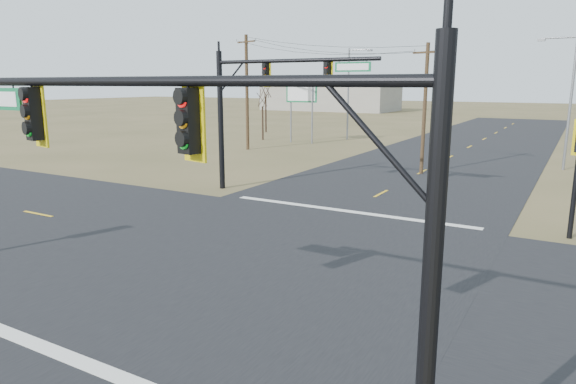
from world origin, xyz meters
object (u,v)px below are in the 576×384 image
(highway_sign, at_px, (301,100))
(bare_tree_b, at_px, (266,89))
(mast_arm_near, at_px, (194,153))
(streetlight_a, at_px, (568,95))
(mast_arm_far, at_px, (264,92))
(utility_pole_far, at_px, (247,91))
(streetlight_c, at_px, (350,89))
(bare_tree_a, at_px, (262,98))
(utility_pole_near, at_px, (425,107))

(highway_sign, height_order, bare_tree_b, bare_tree_b)
(mast_arm_near, distance_m, streetlight_a, 33.59)
(mast_arm_far, xyz_separation_m, streetlight_a, (13.45, 16.83, -0.37))
(utility_pole_far, distance_m, streetlight_c, 12.98)
(mast_arm_near, xyz_separation_m, streetlight_c, (-16.04, 43.75, 0.52))
(mast_arm_near, distance_m, bare_tree_a, 45.82)
(mast_arm_far, relative_size, utility_pole_near, 1.12)
(utility_pole_far, xyz_separation_m, highway_sign, (1.66, 7.02, -0.91))
(utility_pole_far, height_order, streetlight_a, utility_pole_far)
(mast_arm_far, relative_size, bare_tree_b, 1.45)
(utility_pole_near, distance_m, streetlight_c, 21.02)
(bare_tree_b, bearing_deg, highway_sign, -40.81)
(mast_arm_near, height_order, mast_arm_far, mast_arm_far)
(utility_pole_far, bearing_deg, highway_sign, 76.70)
(streetlight_a, distance_m, streetlight_c, 22.83)
(highway_sign, xyz_separation_m, bare_tree_a, (-4.87, 0.47, 0.10))
(mast_arm_near, height_order, streetlight_c, streetlight_c)
(mast_arm_near, xyz_separation_m, utility_pole_near, (-3.58, 26.84, -0.36))
(bare_tree_a, relative_size, bare_tree_b, 0.85)
(mast_arm_far, distance_m, bare_tree_b, 35.66)
(streetlight_c, bearing_deg, bare_tree_b, -177.06)
(highway_sign, bearing_deg, mast_arm_far, -73.37)
(mast_arm_far, bearing_deg, mast_arm_near, -43.28)
(utility_pole_near, xyz_separation_m, streetlight_a, (7.85, 6.47, 0.68))
(mast_arm_near, relative_size, streetlight_c, 1.10)
(mast_arm_near, distance_m, mast_arm_far, 18.88)
(utility_pole_far, xyz_separation_m, streetlight_c, (4.62, 12.13, 0.10))
(streetlight_c, relative_size, bare_tree_b, 1.46)
(mast_arm_near, height_order, streetlight_a, streetlight_a)
(utility_pole_near, bearing_deg, bare_tree_b, 141.25)
(utility_pole_far, relative_size, bare_tree_a, 1.81)
(mast_arm_near, relative_size, utility_pole_far, 1.04)
(highway_sign, relative_size, streetlight_a, 0.66)
(utility_pole_near, height_order, highway_sign, utility_pole_near)
(mast_arm_far, height_order, utility_pole_near, utility_pole_near)
(utility_pole_near, bearing_deg, streetlight_c, 126.37)
(bare_tree_a, xyz_separation_m, bare_tree_b, (-4.37, 7.51, 0.80))
(mast_arm_near, bearing_deg, bare_tree_b, 134.10)
(utility_pole_far, height_order, bare_tree_b, utility_pole_far)
(mast_arm_near, relative_size, mast_arm_far, 1.11)
(highway_sign, bearing_deg, utility_pole_far, -110.54)
(streetlight_a, xyz_separation_m, bare_tree_b, (-32.50, 13.31, 0.09))
(utility_pole_far, bearing_deg, streetlight_c, 69.17)
(streetlight_a, bearing_deg, streetlight_c, 164.37)
(utility_pole_far, xyz_separation_m, bare_tree_a, (-3.21, 7.50, -0.82))
(mast_arm_near, distance_m, utility_pole_far, 37.77)
(streetlight_a, height_order, streetlight_c, streetlight_c)
(utility_pole_near, bearing_deg, bare_tree_a, 148.81)
(streetlight_a, height_order, bare_tree_b, streetlight_a)
(utility_pole_far, xyz_separation_m, bare_tree_b, (-7.58, 15.01, -0.01))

